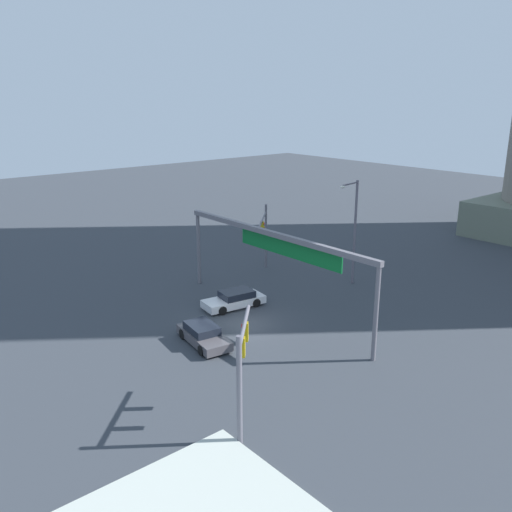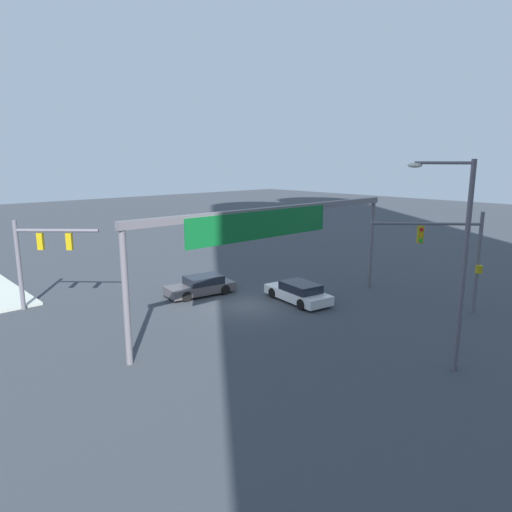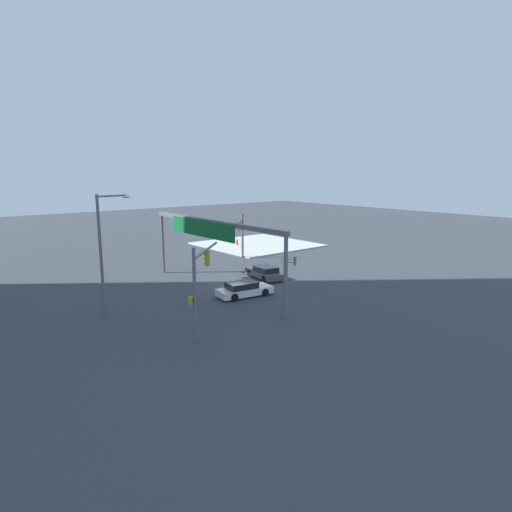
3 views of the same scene
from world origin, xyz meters
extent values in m
plane|color=#353A42|center=(0.00, 0.00, 0.00)|extent=(160.78, 160.78, 0.00)
cylinder|color=slate|center=(-8.64, 9.55, 2.86)|extent=(0.21, 0.21, 5.72)
cylinder|color=slate|center=(-6.61, 7.39, 5.04)|extent=(4.18, 4.43, 0.16)
cube|color=#AF9915|center=(-6.43, 7.20, 4.43)|extent=(0.41, 0.41, 0.95)
cylinder|color=red|center=(-6.31, 7.31, 4.73)|extent=(0.18, 0.19, 0.20)
cylinder|color=orange|center=(-6.31, 7.31, 4.43)|extent=(0.18, 0.19, 0.20)
cylinder|color=green|center=(-6.31, 7.31, 4.13)|extent=(0.18, 0.19, 0.20)
cube|color=#AF9915|center=(-8.46, 9.72, 2.56)|extent=(0.38, 0.38, 0.44)
cylinder|color=slate|center=(9.95, -8.29, 2.59)|extent=(0.25, 0.25, 5.19)
cylinder|color=slate|center=(8.27, -6.65, 4.62)|extent=(3.48, 3.41, 0.19)
cube|color=#AE900D|center=(8.97, -7.33, 4.00)|extent=(0.41, 0.41, 0.95)
cylinder|color=red|center=(8.85, -7.44, 4.30)|extent=(0.18, 0.18, 0.20)
cylinder|color=orange|center=(8.85, -7.44, 4.00)|extent=(0.18, 0.18, 0.20)
cylinder|color=green|center=(8.85, -7.44, 3.70)|extent=(0.18, 0.18, 0.20)
cube|color=#AE900D|center=(7.79, -6.18, 4.00)|extent=(0.41, 0.41, 0.95)
cylinder|color=red|center=(7.68, -6.30, 4.30)|extent=(0.18, 0.18, 0.20)
cylinder|color=orange|center=(7.68, -6.30, 4.00)|extent=(0.18, 0.18, 0.20)
cylinder|color=green|center=(7.68, -6.30, 3.70)|extent=(0.18, 0.18, 0.20)
cylinder|color=#605A66|center=(-0.71, 12.07, 4.25)|extent=(0.20, 0.20, 8.50)
cylinder|color=#605A66|center=(-0.51, 10.98, 8.35)|extent=(0.51, 2.20, 0.12)
ellipsoid|color=silver|center=(-0.32, 9.89, 8.25)|extent=(0.40, 0.64, 0.20)
cylinder|color=slate|center=(-8.88, 2.51, 2.86)|extent=(0.28, 0.28, 5.73)
cylinder|color=slate|center=(8.88, 2.51, 2.86)|extent=(0.28, 0.28, 5.73)
cube|color=slate|center=(0.00, 2.51, 5.90)|extent=(18.17, 0.35, 0.35)
cube|color=#0D662B|center=(1.33, 2.72, 5.25)|extent=(9.46, 0.08, 1.40)
cube|color=silver|center=(-2.88, 1.39, 0.44)|extent=(2.47, 4.75, 0.55)
cube|color=black|center=(-2.84, 1.65, 0.96)|extent=(1.93, 2.57, 0.50)
cylinder|color=black|center=(-2.25, -0.13, 0.32)|extent=(0.31, 0.67, 0.64)
cylinder|color=black|center=(-3.93, 0.12, 0.32)|extent=(0.31, 0.67, 0.64)
cylinder|color=black|center=(-1.83, 2.65, 0.32)|extent=(0.31, 0.67, 0.64)
cylinder|color=black|center=(-3.51, 2.90, 0.32)|extent=(0.31, 0.67, 0.64)
cube|color=#4D494E|center=(0.70, -3.76, 0.44)|extent=(4.59, 2.42, 0.55)
cube|color=black|center=(0.45, -3.72, 0.96)|extent=(2.48, 1.89, 0.50)
cylinder|color=black|center=(2.17, -3.14, 0.32)|extent=(0.67, 0.31, 0.64)
cylinder|color=black|center=(1.92, -4.79, 0.32)|extent=(0.67, 0.31, 0.64)
cylinder|color=black|center=(-0.51, -2.73, 0.32)|extent=(0.67, 0.31, 0.64)
cylinder|color=black|center=(-0.76, -4.38, 0.32)|extent=(0.67, 0.31, 0.64)
camera|label=1|loc=(26.14, -21.08, 14.84)|focal=37.83mm
camera|label=2|loc=(17.12, 19.35, 8.44)|focal=32.02mm
camera|label=3|loc=(-29.77, 22.25, 10.01)|focal=30.43mm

